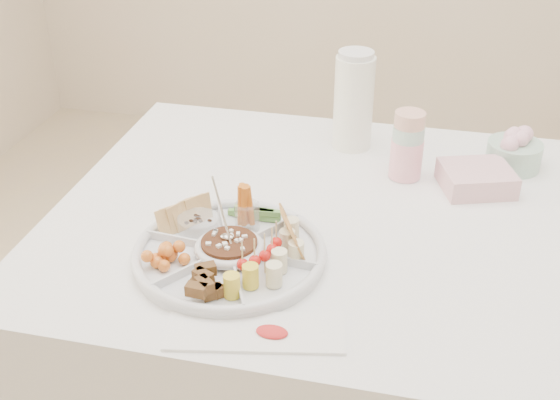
# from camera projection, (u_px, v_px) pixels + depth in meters

# --- Properties ---
(dining_table) EXTENTS (1.52, 1.02, 0.76)m
(dining_table) POSITION_uv_depth(u_px,v_px,m) (384.00, 352.00, 1.72)
(dining_table) COLOR white
(dining_table) RESTS_ON floor
(party_tray) EXTENTS (0.41, 0.41, 0.04)m
(party_tray) POSITION_uv_depth(u_px,v_px,m) (230.00, 251.00, 1.39)
(party_tray) COLOR silver
(party_tray) RESTS_ON dining_table
(bean_dip) EXTENTS (0.12, 0.12, 0.04)m
(bean_dip) POSITION_uv_depth(u_px,v_px,m) (229.00, 248.00, 1.39)
(bean_dip) COLOR #533213
(bean_dip) RESTS_ON party_tray
(tortillas) EXTENTS (0.12, 0.12, 0.07)m
(tortillas) POSITION_uv_depth(u_px,v_px,m) (293.00, 234.00, 1.41)
(tortillas) COLOR #AC6A2A
(tortillas) RESTS_ON party_tray
(carrot_cucumber) EXTENTS (0.11, 0.11, 0.09)m
(carrot_cucumber) POSITION_uv_depth(u_px,v_px,m) (252.00, 201.00, 1.48)
(carrot_cucumber) COLOR orange
(carrot_cucumber) RESTS_ON party_tray
(pita_raisins) EXTENTS (0.13, 0.13, 0.06)m
(pita_raisins) POSITION_uv_depth(u_px,v_px,m) (191.00, 216.00, 1.47)
(pita_raisins) COLOR tan
(pita_raisins) RESTS_ON party_tray
(cherries) EXTENTS (0.12, 0.12, 0.04)m
(cherries) POSITION_uv_depth(u_px,v_px,m) (163.00, 253.00, 1.37)
(cherries) COLOR orange
(cherries) RESTS_ON party_tray
(granola_chunks) EXTENTS (0.11, 0.11, 0.04)m
(granola_chunks) POSITION_uv_depth(u_px,v_px,m) (203.00, 283.00, 1.28)
(granola_chunks) COLOR brown
(granola_chunks) RESTS_ON party_tray
(banana_tomato) EXTENTS (0.11, 0.11, 0.08)m
(banana_tomato) POSITION_uv_depth(u_px,v_px,m) (272.00, 265.00, 1.29)
(banana_tomato) COLOR #CCBA6C
(banana_tomato) RESTS_ON party_tray
(cup_stack) EXTENTS (0.10, 0.10, 0.21)m
(cup_stack) POSITION_uv_depth(u_px,v_px,m) (408.00, 137.00, 1.65)
(cup_stack) COLOR silver
(cup_stack) RESTS_ON dining_table
(thermos) EXTENTS (0.12, 0.12, 0.26)m
(thermos) POSITION_uv_depth(u_px,v_px,m) (354.00, 99.00, 1.79)
(thermos) COLOR white
(thermos) RESTS_ON dining_table
(flower_bowl) EXTENTS (0.14, 0.14, 0.10)m
(flower_bowl) POSITION_uv_depth(u_px,v_px,m) (515.00, 149.00, 1.72)
(flower_bowl) COLOR #9CD4BD
(flower_bowl) RESTS_ON dining_table
(napkin_stack) EXTENTS (0.19, 0.18, 0.05)m
(napkin_stack) POSITION_uv_depth(u_px,v_px,m) (476.00, 178.00, 1.64)
(napkin_stack) COLOR beige
(napkin_stack) RESTS_ON dining_table
(placemat) EXTENTS (0.33, 0.16, 0.01)m
(placemat) POSITION_uv_depth(u_px,v_px,m) (255.00, 332.00, 1.22)
(placemat) COLOR silver
(placemat) RESTS_ON dining_table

